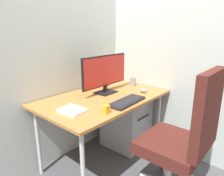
{
  "coord_description": "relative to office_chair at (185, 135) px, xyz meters",
  "views": [
    {
      "loc": [
        -1.43,
        -1.35,
        1.39
      ],
      "look_at": [
        0.03,
        -0.08,
        0.83
      ],
      "focal_mm": 32.78,
      "sensor_mm": 36.0,
      "label": 1
    }
  ],
  "objects": [
    {
      "name": "keyboard",
      "position": [
        -0.05,
        0.55,
        0.17
      ],
      "size": [
        0.42,
        0.18,
        0.03
      ],
      "color": "black",
      "rests_on": "desk"
    },
    {
      "name": "coffee_mug",
      "position": [
        0.25,
        1.11,
        0.21
      ],
      "size": [
        0.11,
        0.08,
        0.11
      ],
      "color": "red",
      "rests_on": "desk"
    },
    {
      "name": "desk_clamp_accessory",
      "position": [
        -0.35,
        0.53,
        0.19
      ],
      "size": [
        0.05,
        0.05,
        0.07
      ],
      "primitive_type": "cube",
      "color": "orange",
      "rests_on": "desk"
    },
    {
      "name": "mouse",
      "position": [
        0.33,
        0.61,
        0.17
      ],
      "size": [
        0.08,
        0.09,
        0.04
      ],
      "primitive_type": "ellipsoid",
      "rotation": [
        0.0,
        0.0,
        -0.23
      ],
      "color": "gray",
      "rests_on": "desk"
    },
    {
      "name": "ground_plane",
      "position": [
        -0.05,
        0.83,
        -0.58
      ],
      "size": [
        8.0,
        8.0,
        0.0
      ],
      "primitive_type": "plane",
      "color": "#4C4C51"
    },
    {
      "name": "monitor",
      "position": [
        0.06,
        0.92,
        0.38
      ],
      "size": [
        0.63,
        0.17,
        0.4
      ],
      "color": "black",
      "rests_on": "desk"
    },
    {
      "name": "office_chair",
      "position": [
        0.0,
        0.0,
        0.0
      ],
      "size": [
        0.55,
        0.55,
        1.12
      ],
      "color": "black",
      "rests_on": "ground_plane"
    },
    {
      "name": "filing_cabinet",
      "position": [
        0.35,
        0.85,
        -0.27
      ],
      "size": [
        0.43,
        0.49,
        0.62
      ],
      "color": "#9EA0A5",
      "rests_on": "ground_plane"
    },
    {
      "name": "wall_back",
      "position": [
        -0.05,
        1.27,
        0.82
      ],
      "size": [
        2.46,
        0.04,
        2.8
      ],
      "primitive_type": "cube",
      "color": "#B7C1BC",
      "rests_on": "ground_plane"
    },
    {
      "name": "pen_holder",
      "position": [
        0.48,
        0.86,
        0.21
      ],
      "size": [
        0.07,
        0.07,
        0.17
      ],
      "color": "gray",
      "rests_on": "desk"
    },
    {
      "name": "notebook",
      "position": [
        -0.52,
        0.75,
        0.17
      ],
      "size": [
        0.19,
        0.23,
        0.03
      ],
      "primitive_type": "cube",
      "rotation": [
        0.0,
        0.0,
        0.08
      ],
      "color": "silver",
      "rests_on": "desk"
    },
    {
      "name": "wall_side_right",
      "position": [
        0.64,
        0.67,
        0.82
      ],
      "size": [
        0.04,
        1.94,
        2.8
      ],
      "primitive_type": "cube",
      "color": "#B7C1BC",
      "rests_on": "ground_plane"
    },
    {
      "name": "desk",
      "position": [
        -0.05,
        0.83,
        0.1
      ],
      "size": [
        1.32,
        0.8,
        0.73
      ],
      "color": "#B27038",
      "rests_on": "ground_plane"
    }
  ]
}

